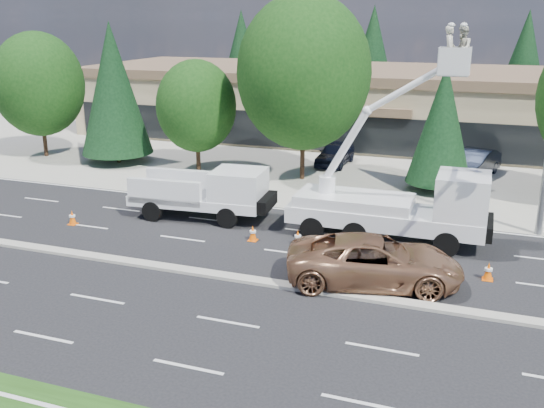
% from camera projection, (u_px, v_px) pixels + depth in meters
% --- Properties ---
extents(ground, '(140.00, 140.00, 0.00)m').
position_uv_depth(ground, '(262.00, 283.00, 22.53)').
color(ground, black).
rests_on(ground, ground).
extents(concrete_apron, '(140.00, 22.00, 0.01)m').
position_uv_depth(concrete_apron, '(367.00, 165.00, 40.52)').
color(concrete_apron, '#9B9A8D').
rests_on(concrete_apron, ground).
extents(road_median, '(120.00, 0.55, 0.12)m').
position_uv_depth(road_median, '(262.00, 282.00, 22.51)').
color(road_median, '#9B9A8D').
rests_on(road_median, ground).
extents(strip_mall, '(50.40, 15.40, 5.50)m').
position_uv_depth(strip_mall, '(392.00, 103.00, 48.65)').
color(strip_mall, tan).
rests_on(strip_mall, ground).
extents(tree_front_a, '(6.19, 6.19, 8.59)m').
position_uv_depth(tree_front_a, '(39.00, 84.00, 41.58)').
color(tree_front_a, '#332114').
rests_on(tree_front_a, ground).
extents(tree_front_b, '(4.69, 4.69, 9.25)m').
position_uv_depth(tree_front_b, '(113.00, 89.00, 39.67)').
color(tree_front_b, '#332114').
rests_on(tree_front_b, ground).
extents(tree_front_c, '(5.05, 5.05, 7.01)m').
position_uv_depth(tree_front_c, '(196.00, 106.00, 38.01)').
color(tree_front_c, '#332114').
rests_on(tree_front_c, ground).
extents(tree_front_d, '(7.85, 7.85, 10.89)m').
position_uv_depth(tree_front_d, '(304.00, 73.00, 35.09)').
color(tree_front_d, '#332114').
rests_on(tree_front_d, ground).
extents(tree_front_e, '(3.64, 3.64, 7.17)m').
position_uv_depth(tree_front_e, '(442.00, 124.00, 33.28)').
color(tree_front_e, '#332114').
rests_on(tree_front_e, ground).
extents(tree_back_a, '(5.17, 5.17, 10.20)m').
position_uv_depth(tree_back_a, '(242.00, 56.00, 64.46)').
color(tree_back_a, '#332114').
rests_on(tree_back_a, ground).
extents(tree_back_b, '(5.38, 5.38, 10.60)m').
position_uv_depth(tree_back_b, '(372.00, 56.00, 59.91)').
color(tree_back_b, '#332114').
rests_on(tree_back_b, ground).
extents(tree_back_c, '(5.15, 5.15, 10.14)m').
position_uv_depth(tree_back_c, '(524.00, 62.00, 55.50)').
color(tree_back_c, '#332114').
rests_on(tree_back_c, ground).
extents(utility_pickup, '(6.74, 3.00, 2.52)m').
position_uv_depth(utility_pickup, '(208.00, 198.00, 29.48)').
color(utility_pickup, white).
rests_on(utility_pickup, ground).
extents(bucket_truck, '(8.50, 2.77, 9.27)m').
position_uv_depth(bucket_truck, '(403.00, 198.00, 26.17)').
color(bucket_truck, white).
rests_on(bucket_truck, ground).
extents(traffic_cone_a, '(0.40, 0.40, 0.70)m').
position_uv_depth(traffic_cone_a, '(72.00, 218.00, 28.80)').
color(traffic_cone_a, '#FF6108').
rests_on(traffic_cone_a, ground).
extents(traffic_cone_b, '(0.40, 0.40, 0.70)m').
position_uv_depth(traffic_cone_b, '(253.00, 233.00, 26.71)').
color(traffic_cone_b, '#FF6108').
rests_on(traffic_cone_b, ground).
extents(traffic_cone_c, '(0.40, 0.40, 0.70)m').
position_uv_depth(traffic_cone_c, '(298.00, 238.00, 26.16)').
color(traffic_cone_c, '#FF6108').
rests_on(traffic_cone_c, ground).
extents(traffic_cone_d, '(0.40, 0.40, 0.70)m').
position_uv_depth(traffic_cone_d, '(488.00, 271.00, 22.72)').
color(traffic_cone_d, '#FF6108').
rests_on(traffic_cone_d, ground).
extents(minivan, '(6.91, 4.30, 1.78)m').
position_uv_depth(minivan, '(374.00, 261.00, 22.26)').
color(minivan, '#9D6C4C').
rests_on(minivan, ground).
extents(parked_car_west, '(2.00, 4.60, 1.54)m').
position_uv_depth(parked_car_west, '(335.00, 154.00, 40.22)').
color(parked_car_west, black).
rests_on(parked_car_west, ground).
extents(parked_car_east, '(3.22, 5.35, 1.66)m').
position_uv_depth(parked_car_east, '(474.00, 164.00, 37.23)').
color(parked_car_east, black).
rests_on(parked_car_east, ground).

